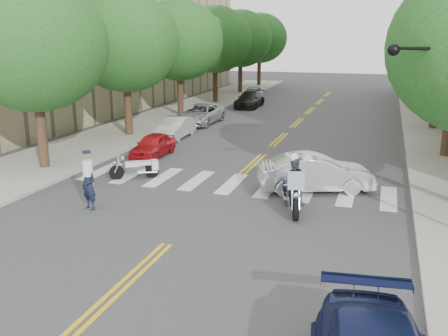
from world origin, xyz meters
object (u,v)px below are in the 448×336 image
at_px(motorcycle_parked, 139,168).
at_px(convertible, 316,173).
at_px(motorcycle_police, 293,185).
at_px(officer_standing, 89,186).

relative_size(motorcycle_parked, convertible, 0.42).
height_order(motorcycle_police, motorcycle_parked, motorcycle_police).
relative_size(motorcycle_police, officer_standing, 1.46).
relative_size(motorcycle_police, motorcycle_parked, 1.32).
bearing_deg(officer_standing, motorcycle_police, 36.27).
bearing_deg(convertible, motorcycle_police, 148.34).
bearing_deg(convertible, officer_standing, 100.88).
height_order(motorcycle_police, convertible, motorcycle_police).
bearing_deg(officer_standing, convertible, 51.41).
distance_m(motorcycle_police, officer_standing, 7.14).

